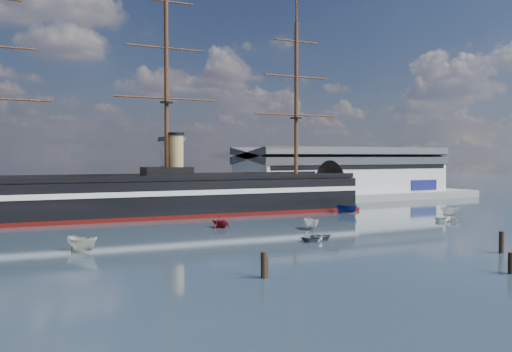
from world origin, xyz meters
name	(u,v)px	position (x,y,z in m)	size (l,w,h in m)	color
ground	(218,225)	(0.00, 40.00, 0.00)	(600.00, 600.00, 0.00)	#16242E
quay	(195,207)	(10.00, 76.00, 0.00)	(180.00, 18.00, 2.00)	slate
warehouse	(343,172)	(58.00, 80.00, 7.98)	(63.00, 21.00, 11.60)	#B7BABC
quay_tower	(171,168)	(3.00, 73.00, 9.75)	(5.00, 5.00, 15.00)	silver
warship	(150,197)	(-6.42, 60.00, 4.04)	(113.33, 21.42, 53.94)	black
motorboat_a	(83,251)	(-27.57, 22.26, 0.00)	(6.30, 2.31, 2.52)	silver
motorboat_b	(318,241)	(5.24, 15.48, 0.00)	(3.39, 1.36, 1.58)	slate
motorboat_c	(311,229)	(11.65, 26.93, 0.00)	(5.75, 2.11, 2.30)	beige
motorboat_d	(221,228)	(-1.10, 36.47, 0.00)	(6.73, 2.92, 2.47)	maroon
motorboat_e	(449,221)	(42.28, 24.98, 0.00)	(3.23, 1.29, 1.51)	white
motorboat_f	(347,213)	(33.58, 45.91, 0.00)	(6.06, 2.22, 2.42)	navy
motorboat_g	(450,216)	(49.20, 31.30, 0.00)	(6.14, 2.25, 2.45)	silver
piling_near_left	(264,278)	(-14.44, -3.35, 0.00)	(0.64, 0.64, 3.40)	black
piling_near_mid	(511,274)	(9.82, -13.93, 0.00)	(0.64, 0.64, 3.01)	black
piling_near_right	(501,253)	(20.04, -4.60, 0.00)	(0.64, 0.64, 3.53)	black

